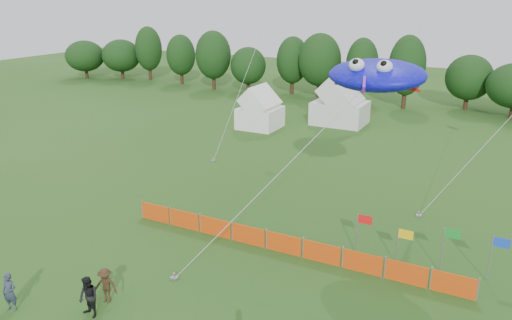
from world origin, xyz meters
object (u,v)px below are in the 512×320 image
at_px(spectator_a, 10,292).
at_px(stingray_kite, 378,74).
at_px(barrier_fence, 283,244).
at_px(tent_right, 340,106).
at_px(tent_left, 260,111).
at_px(spectator_c, 106,285).
at_px(spectator_b, 89,297).

height_order(spectator_a, stingray_kite, stingray_kite).
distance_m(barrier_fence, spectator_a, 12.33).
bearing_deg(stingray_kite, tent_right, 112.12).
distance_m(tent_left, spectator_a, 31.09).
relative_size(barrier_fence, stingray_kite, 1.14).
height_order(spectator_c, stingray_kite, stingray_kite).
bearing_deg(barrier_fence, stingray_kite, 55.61).
bearing_deg(spectator_a, tent_left, 80.51).
height_order(barrier_fence, spectator_c, spectator_c).
relative_size(tent_left, stingray_kite, 0.24).
height_order(tent_left, spectator_b, tent_left).
xyz_separation_m(barrier_fence, spectator_a, (-7.88, -9.47, 0.33)).
distance_m(tent_right, spectator_a, 35.89).
xyz_separation_m(spectator_b, spectator_c, (-0.13, 1.07, -0.10)).
distance_m(barrier_fence, spectator_b, 9.56).
height_order(tent_right, stingray_kite, stingray_kite).
bearing_deg(barrier_fence, tent_right, 102.67).
bearing_deg(spectator_a, barrier_fence, 32.74).
height_order(tent_left, stingray_kite, stingray_kite).
height_order(spectator_a, spectator_b, spectator_b).
distance_m(tent_left, spectator_b, 30.56).
bearing_deg(stingray_kite, spectator_a, -128.13).
bearing_deg(tent_right, spectator_a, -93.12).
distance_m(spectator_c, stingray_kite, 16.03).
bearing_deg(tent_left, stingray_kite, -48.01).
xyz_separation_m(tent_left, barrier_fence, (12.22, -21.30, -1.15)).
bearing_deg(spectator_b, tent_left, 114.00).
bearing_deg(stingray_kite, barrier_fence, -124.39).
bearing_deg(tent_right, stingray_kite, -67.88).
relative_size(tent_left, spectator_a, 2.24).
bearing_deg(spectator_c, barrier_fence, 41.47).
distance_m(tent_right, stingray_kite, 24.63).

